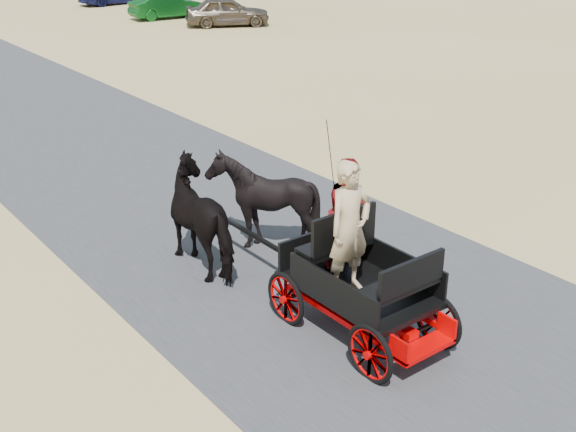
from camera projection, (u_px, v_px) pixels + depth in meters
ground at (317, 276)px, 11.44m from camera, size 140.00×140.00×0.00m
road at (317, 276)px, 11.44m from camera, size 6.00×140.00×0.01m
carriage at (360, 310)px, 9.81m from camera, size 1.30×2.40×0.72m
horse_left at (207, 217)px, 11.48m from camera, size 0.91×2.01×1.70m
horse_right at (263, 201)px, 12.10m from camera, size 1.37×1.54×1.70m
driver_man at (349, 228)px, 9.23m from camera, size 0.66×0.43×1.80m
passenger_woman at (349, 213)px, 9.95m from camera, size 0.77×0.60×1.58m
car_a at (227, 12)px, 34.42m from camera, size 4.27×3.23×1.36m
car_b at (167, 6)px, 36.74m from camera, size 3.86×1.61×1.24m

